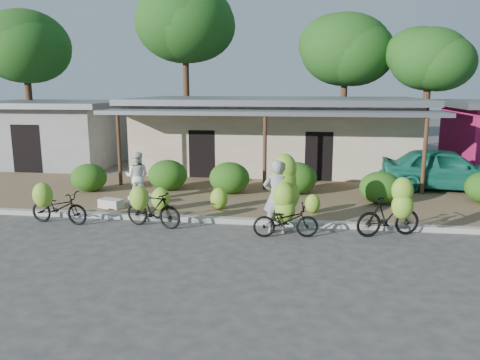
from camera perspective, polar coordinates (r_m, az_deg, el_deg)
The scene contains 26 objects.
ground at distance 11.61m, azimuth 0.18°, elevation -8.18°, with size 100.00×100.00×0.00m, color #3F3D3A.
sidewalk at distance 16.36m, azimuth 2.64°, elevation -2.16°, with size 60.00×6.00×0.12m, color olive.
curb at distance 13.47m, azimuth 1.38°, elevation -5.06°, with size 60.00×0.25×0.15m, color #A8A399.
shop_main at distance 21.92m, azimuth 4.21°, elevation 5.68°, with size 13.00×8.50×3.35m.
shop_grey at distance 25.27m, azimuth -21.64°, elevation 5.43°, with size 7.00×6.00×3.15m.
tree_back_left at distance 28.45m, azimuth -25.01°, elevation 14.71°, with size 4.94×4.80×7.88m.
tree_far_center at distance 28.13m, azimuth -7.08°, elevation 18.65°, with size 5.68×5.60×9.63m.
tree_center_right at distance 27.58m, azimuth 12.36°, elevation 15.44°, with size 5.10×4.97×7.85m.
tree_near_right at distance 26.13m, azimuth 21.65°, elevation 13.73°, with size 4.12×3.92×6.85m.
hedge_0 at distance 17.84m, azimuth -17.93°, elevation 0.28°, with size 1.29×1.16×1.01m, color #1A5413.
hedge_1 at distance 17.36m, azimuth -8.81°, elevation 0.60°, with size 1.44×1.29×1.12m, color #1A5413.
hedge_2 at distance 16.63m, azimuth -1.29°, elevation 0.26°, with size 1.44×1.29×1.12m, color #1A5413.
hedge_3 at distance 16.68m, azimuth 6.86°, elevation 0.24°, with size 1.46×1.31×1.14m, color #1A5413.
hedge_4 at distance 15.88m, azimuth 16.73°, elevation -0.89°, with size 1.34×1.21×1.05m, color #1A5413.
bike_far_left at distance 14.30m, azimuth -21.44°, elevation -2.94°, with size 1.84×1.29×1.33m.
bike_left at distance 13.19m, azimuth -10.80°, elevation -3.31°, with size 1.78×1.29×1.31m.
bike_center at distance 12.47m, azimuth 5.45°, elevation -2.60°, with size 1.77×1.28×2.13m.
bike_right at distance 12.71m, azimuth 18.00°, elevation -3.75°, with size 1.84×1.36×1.69m.
loose_banana_a at distance 14.59m, azimuth -9.65°, elevation -2.27°, with size 0.58×0.49×0.73m, color #7DC130.
loose_banana_b at distance 14.54m, azimuth -2.57°, elevation -2.25°, with size 0.55×0.47×0.69m, color #7DC130.
loose_banana_c at distance 14.28m, azimuth 8.84°, elevation -2.85°, with size 0.46×0.39×0.58m, color #7DC130.
sack_near at distance 15.43m, azimuth -11.80°, elevation -2.42°, with size 0.85×0.40×0.30m, color silver.
sack_far at distance 15.27m, azimuth -15.46°, elevation -2.78°, with size 0.75×0.38×0.28m, color silver.
vendor at distance 12.49m, azimuth 4.48°, elevation -2.06°, with size 0.72×0.47×1.98m, color gray.
bystander at distance 15.90m, azimuth -12.41°, elevation 0.44°, with size 0.80×0.62×1.65m, color white.
teal_van at distance 18.77m, azimuth 23.68°, elevation 1.24°, with size 1.83×4.54×1.55m, color #186D58.
Camera 1 is at (1.53, -10.83, 3.89)m, focal length 35.00 mm.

